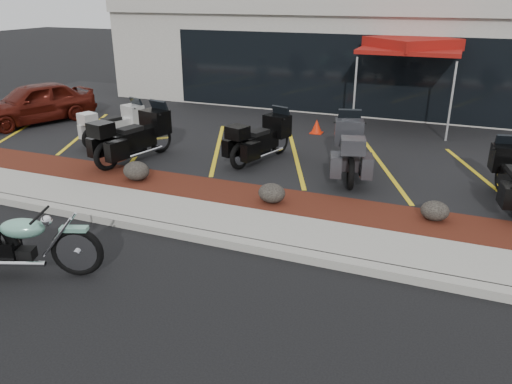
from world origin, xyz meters
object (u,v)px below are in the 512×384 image
at_px(touring_white, 137,118).
at_px(traffic_cone, 317,126).
at_px(parked_car, 34,103).
at_px(hero_cruiser, 76,245).
at_px(popup_canopy, 411,46).

relative_size(touring_white, traffic_cone, 4.89).
xyz_separation_m(touring_white, parked_car, (-4.07, 0.34, 0.05)).
bearing_deg(parked_car, traffic_cone, 35.64).
bearing_deg(hero_cruiser, traffic_cone, 61.64).
relative_size(parked_car, popup_canopy, 1.24).
relative_size(parked_car, traffic_cone, 9.12).
xyz_separation_m(touring_white, popup_canopy, (6.87, 4.31, 1.82)).
relative_size(hero_cruiser, popup_canopy, 1.00).
bearing_deg(popup_canopy, parked_car, -163.48).
distance_m(hero_cruiser, popup_canopy, 11.52).
bearing_deg(touring_white, popup_canopy, -37.90).
xyz_separation_m(hero_cruiser, parked_car, (-7.38, 6.79, 0.26)).
bearing_deg(popup_canopy, traffic_cone, -143.72).
xyz_separation_m(touring_white, traffic_cone, (4.59, 2.42, -0.38)).
xyz_separation_m(hero_cruiser, traffic_cone, (1.28, 8.88, -0.18)).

